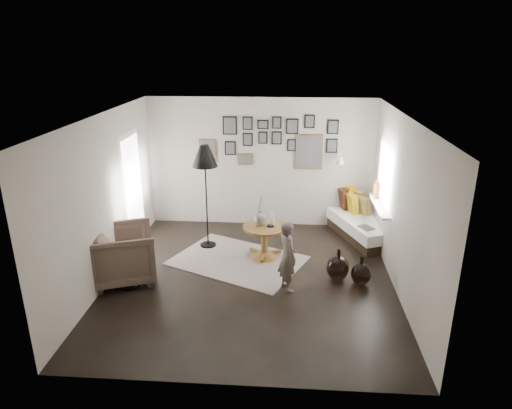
# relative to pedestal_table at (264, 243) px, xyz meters

# --- Properties ---
(ground) EXTENTS (4.80, 4.80, 0.00)m
(ground) POSITION_rel_pedestal_table_xyz_m (-0.17, -0.82, -0.27)
(ground) COLOR black
(ground) RESTS_ON ground
(wall_back) EXTENTS (4.50, 0.00, 4.50)m
(wall_back) POSITION_rel_pedestal_table_xyz_m (-0.17, 1.58, 1.03)
(wall_back) COLOR #AAA295
(wall_back) RESTS_ON ground
(wall_front) EXTENTS (4.50, 0.00, 4.50)m
(wall_front) POSITION_rel_pedestal_table_xyz_m (-0.17, -3.22, 1.03)
(wall_front) COLOR #AAA295
(wall_front) RESTS_ON ground
(wall_left) EXTENTS (0.00, 4.80, 4.80)m
(wall_left) POSITION_rel_pedestal_table_xyz_m (-2.42, -0.82, 1.03)
(wall_left) COLOR #AAA295
(wall_left) RESTS_ON ground
(wall_right) EXTENTS (0.00, 4.80, 4.80)m
(wall_right) POSITION_rel_pedestal_table_xyz_m (2.08, -0.82, 1.03)
(wall_right) COLOR #AAA295
(wall_right) RESTS_ON ground
(ceiling) EXTENTS (4.80, 4.80, 0.00)m
(ceiling) POSITION_rel_pedestal_table_xyz_m (-0.17, -0.82, 2.33)
(ceiling) COLOR white
(ceiling) RESTS_ON wall_back
(door_left) EXTENTS (0.00, 2.14, 2.14)m
(door_left) POSITION_rel_pedestal_table_xyz_m (-2.41, 0.38, 0.78)
(door_left) COLOR white
(door_left) RESTS_ON wall_left
(window_right) EXTENTS (0.15, 1.32, 1.30)m
(window_right) POSITION_rel_pedestal_table_xyz_m (2.00, 0.53, 0.66)
(window_right) COLOR white
(window_right) RESTS_ON wall_right
(gallery_wall) EXTENTS (2.74, 0.03, 1.08)m
(gallery_wall) POSITION_rel_pedestal_table_xyz_m (0.11, 1.57, 1.47)
(gallery_wall) COLOR brown
(gallery_wall) RESTS_ON wall_back
(wall_sconce) EXTENTS (0.18, 0.36, 0.16)m
(wall_sconce) POSITION_rel_pedestal_table_xyz_m (1.38, 1.32, 1.19)
(wall_sconce) COLOR white
(wall_sconce) RESTS_ON wall_back
(rug) EXTENTS (2.56, 2.25, 0.01)m
(rug) POSITION_rel_pedestal_table_xyz_m (-0.46, -0.18, -0.27)
(rug) COLOR beige
(rug) RESTS_ON ground
(pedestal_table) EXTENTS (0.75, 0.75, 0.59)m
(pedestal_table) POSITION_rel_pedestal_table_xyz_m (0.00, 0.00, 0.00)
(pedestal_table) COLOR brown
(pedestal_table) RESTS_ON ground
(vase) EXTENTS (0.22, 0.22, 0.54)m
(vase) POSITION_rel_pedestal_table_xyz_m (-0.08, 0.02, 0.48)
(vase) COLOR black
(vase) RESTS_ON pedestal_table
(candles) EXTENTS (0.13, 0.13, 0.28)m
(candles) POSITION_rel_pedestal_table_xyz_m (0.11, 0.00, 0.45)
(candles) COLOR black
(candles) RESTS_ON pedestal_table
(daybed) EXTENTS (1.38, 1.95, 0.88)m
(daybed) POSITION_rel_pedestal_table_xyz_m (1.83, 1.13, 0.00)
(daybed) COLOR black
(daybed) RESTS_ON ground
(magazine_on_daybed) EXTENTS (0.31, 0.34, 0.01)m
(magazine_on_daybed) POSITION_rel_pedestal_table_xyz_m (1.83, 0.50, 0.14)
(magazine_on_daybed) COLOR black
(magazine_on_daybed) RESTS_ON daybed
(armchair) EXTENTS (1.24, 1.22, 0.88)m
(armchair) POSITION_rel_pedestal_table_xyz_m (-2.17, -0.95, 0.17)
(armchair) COLOR brown
(armchair) RESTS_ON ground
(armchair_cushion) EXTENTS (0.51, 0.52, 0.18)m
(armchair_cushion) POSITION_rel_pedestal_table_xyz_m (-2.15, -0.90, 0.21)
(armchair_cushion) COLOR silver
(armchair_cushion) RESTS_ON armchair
(floor_lamp) EXTENTS (0.45, 0.45, 1.92)m
(floor_lamp) POSITION_rel_pedestal_table_xyz_m (-1.07, 0.40, 1.38)
(floor_lamp) COLOR black
(floor_lamp) RESTS_ON ground
(magazine_basket) EXTENTS (0.35, 0.35, 0.42)m
(magazine_basket) POSITION_rel_pedestal_table_xyz_m (-2.06, -1.14, -0.07)
(magazine_basket) COLOR black
(magazine_basket) RESTS_ON ground
(demijohn_large) EXTENTS (0.36, 0.36, 0.54)m
(demijohn_large) POSITION_rel_pedestal_table_xyz_m (1.21, -0.73, -0.07)
(demijohn_large) COLOR black
(demijohn_large) RESTS_ON ground
(demijohn_small) EXTENTS (0.32, 0.32, 0.49)m
(demijohn_small) POSITION_rel_pedestal_table_xyz_m (1.56, -0.85, -0.09)
(demijohn_small) COLOR black
(demijohn_small) RESTS_ON ground
(child) EXTENTS (0.42, 0.48, 1.12)m
(child) POSITION_rel_pedestal_table_xyz_m (0.41, -1.09, 0.28)
(child) COLOR brown
(child) RESTS_ON ground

